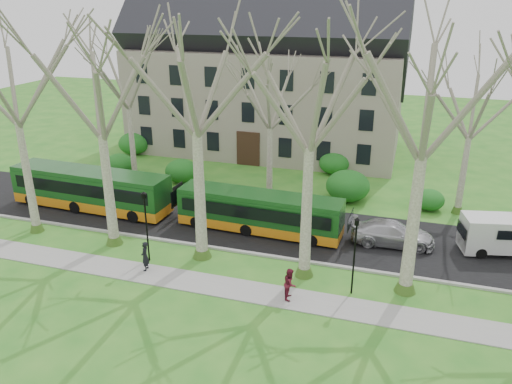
% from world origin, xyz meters
% --- Properties ---
extents(ground, '(120.00, 120.00, 0.00)m').
position_xyz_m(ground, '(0.00, 0.00, 0.00)').
color(ground, '#2B7521').
rests_on(ground, ground).
extents(sidewalk, '(70.00, 2.00, 0.06)m').
position_xyz_m(sidewalk, '(0.00, -2.50, 0.03)').
color(sidewalk, gray).
rests_on(sidewalk, ground).
extents(road, '(80.00, 8.00, 0.06)m').
position_xyz_m(road, '(0.00, 5.50, 0.03)').
color(road, black).
rests_on(road, ground).
extents(curb, '(80.00, 0.25, 0.14)m').
position_xyz_m(curb, '(0.00, 1.50, 0.07)').
color(curb, '#A5A39E').
rests_on(curb, ground).
extents(building, '(26.50, 12.20, 16.00)m').
position_xyz_m(building, '(-6.00, 24.00, 8.07)').
color(building, gray).
rests_on(building, ground).
extents(tree_row_verge, '(49.00, 7.00, 14.00)m').
position_xyz_m(tree_row_verge, '(0.00, 0.30, 7.00)').
color(tree_row_verge, gray).
rests_on(tree_row_verge, ground).
extents(tree_row_far, '(33.00, 7.00, 12.00)m').
position_xyz_m(tree_row_far, '(-1.33, 11.00, 6.00)').
color(tree_row_far, gray).
rests_on(tree_row_far, ground).
extents(lamp_row, '(36.22, 0.22, 4.30)m').
position_xyz_m(lamp_row, '(-0.00, -1.00, 2.57)').
color(lamp_row, black).
rests_on(lamp_row, ground).
extents(hedges, '(30.60, 8.60, 2.00)m').
position_xyz_m(hedges, '(-4.67, 14.00, 1.00)').
color(hedges, '#1D661D').
rests_on(hedges, ground).
extents(bus_lead, '(12.25, 3.03, 3.04)m').
position_xyz_m(bus_lead, '(-13.79, 4.70, 1.58)').
color(bus_lead, '#144617').
rests_on(bus_lead, road).
extents(bus_follow, '(11.06, 2.74, 2.74)m').
position_xyz_m(bus_follow, '(-0.87, 4.75, 1.43)').
color(bus_follow, '#144617').
rests_on(bus_follow, road).
extents(sedan, '(5.28, 2.46, 1.49)m').
position_xyz_m(sedan, '(7.72, 5.34, 0.81)').
color(sedan, '#B5B4B9').
rests_on(sedan, road).
extents(van_a, '(5.61, 3.02, 2.32)m').
position_xyz_m(van_a, '(14.40, 6.24, 1.22)').
color(van_a, silver).
rests_on(van_a, road).
extents(pedestrian_a, '(0.53, 0.71, 1.76)m').
position_xyz_m(pedestrian_a, '(-5.57, -2.16, 0.94)').
color(pedestrian_a, black).
rests_on(pedestrian_a, sidewalk).
extents(pedestrian_b, '(0.71, 0.88, 1.71)m').
position_xyz_m(pedestrian_b, '(3.00, -2.49, 0.92)').
color(pedestrian_b, maroon).
rests_on(pedestrian_b, sidewalk).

